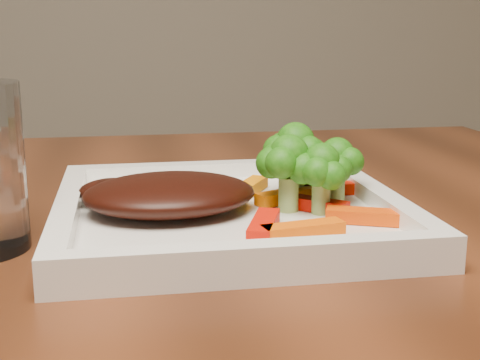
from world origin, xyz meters
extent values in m
cube|color=white|center=(0.48, -0.06, 0.76)|extent=(0.27, 0.27, 0.01)
ellipsoid|color=black|center=(0.43, -0.06, 0.78)|extent=(0.14, 0.11, 0.03)
cube|color=#F35903|center=(0.52, -0.14, 0.77)|extent=(0.06, 0.03, 0.01)
cube|color=#E44103|center=(0.58, -0.11, 0.77)|extent=(0.07, 0.04, 0.01)
cube|color=red|center=(0.50, -0.12, 0.77)|extent=(0.04, 0.06, 0.01)
cube|color=red|center=(0.57, -0.02, 0.77)|extent=(0.05, 0.02, 0.01)
cube|color=orange|center=(0.51, -0.01, 0.77)|extent=(0.04, 0.06, 0.01)
cube|color=red|center=(0.55, -0.07, 0.77)|extent=(0.05, 0.05, 0.01)
cube|color=#FF6D04|center=(0.53, -0.04, 0.77)|extent=(0.06, 0.04, 0.01)
camera|label=1|loc=(0.40, -0.57, 0.91)|focal=50.00mm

